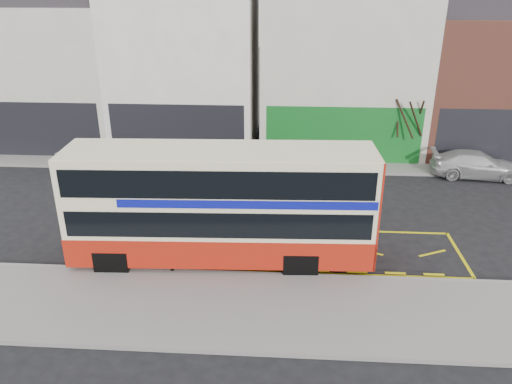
# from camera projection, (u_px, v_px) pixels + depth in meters

# --- Properties ---
(ground) EXTENTS (120.00, 120.00, 0.00)m
(ground) POSITION_uv_depth(u_px,v_px,m) (270.00, 271.00, 17.45)
(ground) COLOR black
(ground) RESTS_ON ground
(pavement) EXTENTS (40.00, 4.00, 0.15)m
(pavement) POSITION_uv_depth(u_px,v_px,m) (267.00, 309.00, 15.32)
(pavement) COLOR gray
(pavement) RESTS_ON ground
(kerb) EXTENTS (40.00, 0.15, 0.15)m
(kerb) POSITION_uv_depth(u_px,v_px,m) (269.00, 275.00, 17.08)
(kerb) COLOR gray
(kerb) RESTS_ON ground
(far_pavement) EXTENTS (50.00, 3.00, 0.15)m
(far_pavement) POSITION_uv_depth(u_px,v_px,m) (277.00, 162.00, 27.49)
(far_pavement) COLOR gray
(far_pavement) RESTS_ON ground
(road_markings) EXTENTS (14.00, 3.40, 0.01)m
(road_markings) POSITION_uv_depth(u_px,v_px,m) (271.00, 248.00, 18.91)
(road_markings) COLOR #D9D00B
(road_markings) RESTS_ON ground
(terrace_far_left) EXTENTS (8.00, 8.01, 10.80)m
(terrace_far_left) POSITION_uv_depth(u_px,v_px,m) (57.00, 60.00, 30.04)
(terrace_far_left) COLOR beige
(terrace_far_left) RESTS_ON ground
(terrace_left) EXTENTS (8.00, 8.01, 11.80)m
(terrace_left) POSITION_uv_depth(u_px,v_px,m) (187.00, 53.00, 29.38)
(terrace_left) COLOR white
(terrace_left) RESTS_ON ground
(terrace_green_shop) EXTENTS (9.00, 8.01, 11.30)m
(terrace_green_shop) POSITION_uv_depth(u_px,v_px,m) (341.00, 59.00, 28.95)
(terrace_green_shop) COLOR beige
(terrace_green_shop) RESTS_ON ground
(terrace_right) EXTENTS (9.00, 8.01, 10.30)m
(terrace_right) POSITION_uv_depth(u_px,v_px,m) (498.00, 69.00, 28.62)
(terrace_right) COLOR #9F523F
(terrace_right) RESTS_ON ground
(double_decker_bus) EXTENTS (10.60, 2.81, 4.20)m
(double_decker_bus) POSITION_uv_depth(u_px,v_px,m) (222.00, 204.00, 17.29)
(double_decker_bus) COLOR #F7EBBC
(double_decker_bus) RESTS_ON ground
(bus_stop_post) EXTENTS (0.73, 0.18, 2.98)m
(bus_stop_post) POSITION_uv_depth(u_px,v_px,m) (171.00, 224.00, 16.50)
(bus_stop_post) COLOR black
(bus_stop_post) RESTS_ON pavement
(car_silver) EXTENTS (3.84, 2.50, 1.22)m
(car_silver) POSITION_uv_depth(u_px,v_px,m) (87.00, 159.00, 26.28)
(car_silver) COLOR silver
(car_silver) RESTS_ON ground
(car_grey) EXTENTS (4.15, 2.28, 1.30)m
(car_grey) POSITION_uv_depth(u_px,v_px,m) (279.00, 161.00, 25.89)
(car_grey) COLOR #45474D
(car_grey) RESTS_ON ground
(car_white) EXTENTS (4.69, 2.26, 1.32)m
(car_white) POSITION_uv_depth(u_px,v_px,m) (477.00, 165.00, 25.41)
(car_white) COLOR silver
(car_white) RESTS_ON ground
(street_tree_right) EXTENTS (2.18, 2.18, 4.70)m
(street_tree_right) POSITION_uv_depth(u_px,v_px,m) (409.00, 107.00, 25.99)
(street_tree_right) COLOR black
(street_tree_right) RESTS_ON ground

